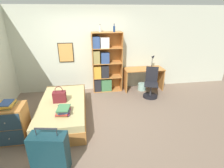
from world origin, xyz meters
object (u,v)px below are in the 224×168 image
(desk_chair, at_px, (151,87))
(bed, at_px, (63,110))
(bottle_green, at_px, (100,29))
(waste_bin, at_px, (142,87))
(book_stack_on_bed, at_px, (63,111))
(magazine_pile_on_dresser, at_px, (6,104))
(handbag, at_px, (60,97))
(bookcase, at_px, (103,65))
(suitcase, at_px, (50,153))
(bottle_brown, at_px, (114,29))
(desk_lamp, at_px, (153,59))
(desk, at_px, (143,75))
(dresser, at_px, (12,123))

(desk_chair, bearing_deg, bed, -162.11)
(bottle_green, height_order, waste_bin, bottle_green)
(desk_chair, xyz_separation_m, waste_bin, (-0.11, 0.50, -0.18))
(bed, height_order, book_stack_on_bed, book_stack_on_bed)
(magazine_pile_on_dresser, height_order, bottle_green, bottle_green)
(bed, xyz_separation_m, handbag, (-0.05, 0.02, 0.36))
(bed, height_order, bottle_green, bottle_green)
(handbag, height_order, book_stack_on_bed, handbag)
(book_stack_on_bed, bearing_deg, waste_bin, 38.23)
(book_stack_on_bed, distance_m, desk_chair, 2.77)
(bookcase, bearing_deg, book_stack_on_bed, -118.05)
(desk_chair, bearing_deg, handbag, -162.91)
(bed, distance_m, book_stack_on_bed, 0.60)
(suitcase, height_order, bottle_brown, bottle_brown)
(suitcase, relative_size, desk_lamp, 1.88)
(desk_lamp, bearing_deg, bottle_green, 176.08)
(bottle_brown, height_order, desk_lamp, bottle_brown)
(suitcase, distance_m, desk, 3.82)
(desk, bearing_deg, bookcase, 175.86)
(bottle_green, bearing_deg, bookcase, -40.47)
(desk_lamp, bearing_deg, desk, -174.14)
(handbag, relative_size, magazine_pile_on_dresser, 0.99)
(handbag, distance_m, bottle_green, 2.31)
(bottle_green, relative_size, desk, 0.17)
(bottle_brown, bearing_deg, handbag, -137.45)
(desk_lamp, distance_m, waste_bin, 0.97)
(desk, bearing_deg, suitcase, -130.62)
(bottle_green, height_order, desk_chair, bottle_green)
(suitcase, bearing_deg, bookcase, 68.59)
(magazine_pile_on_dresser, xyz_separation_m, bottle_green, (2.02, 2.10, 1.15))
(suitcase, height_order, desk, suitcase)
(suitcase, xyz_separation_m, waste_bin, (2.44, 2.84, -0.24))
(suitcase, xyz_separation_m, bookcase, (1.17, 2.99, 0.50))
(handbag, bearing_deg, desk_chair, 17.09)
(bookcase, distance_m, bottle_brown, 1.15)
(desk_chair, distance_m, waste_bin, 0.54)
(book_stack_on_bed, distance_m, suitcase, 1.03)
(bottle_green, height_order, desk_lamp, bottle_green)
(bottle_green, bearing_deg, magazine_pile_on_dresser, -133.80)
(bookcase, bearing_deg, bottle_green, 139.53)
(magazine_pile_on_dresser, height_order, desk_lamp, desk_lamp)
(bed, distance_m, bookcase, 1.95)
(dresser, bearing_deg, bottle_green, 46.92)
(bed, xyz_separation_m, magazine_pile_on_dresser, (-0.94, -0.59, 0.57))
(book_stack_on_bed, xyz_separation_m, magazine_pile_on_dresser, (-1.02, -0.08, 0.28))
(desk_lamp, bearing_deg, bed, -152.97)
(suitcase, distance_m, desk_chair, 3.46)
(desk, distance_m, desk_lamp, 0.59)
(bottle_green, distance_m, bottle_brown, 0.41)
(waste_bin, bearing_deg, book_stack_on_bed, -141.77)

